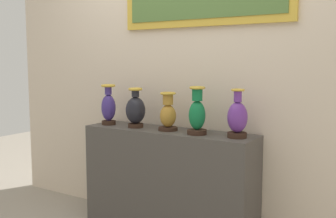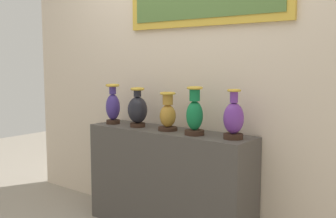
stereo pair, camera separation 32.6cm
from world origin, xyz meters
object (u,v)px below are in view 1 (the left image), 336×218
at_px(vase_ochre, 168,114).
at_px(vase_violet, 237,118).
at_px(vase_onyx, 136,110).
at_px(vase_emerald, 197,114).
at_px(vase_indigo, 108,107).

distance_m(vase_ochre, vase_violet, 0.59).
relative_size(vase_onyx, vase_violet, 0.94).
relative_size(vase_onyx, vase_emerald, 0.92).
bearing_deg(vase_indigo, vase_violet, 1.28).
height_order(vase_onyx, vase_violet, vase_violet).
bearing_deg(vase_violet, vase_indigo, -178.72).
relative_size(vase_indigo, vase_ochre, 1.15).
distance_m(vase_indigo, vase_onyx, 0.30).
distance_m(vase_emerald, vase_violet, 0.32).
xyz_separation_m(vase_ochre, vase_violet, (0.59, 0.01, 0.01)).
xyz_separation_m(vase_emerald, vase_violet, (0.31, 0.04, -0.01)).
height_order(vase_indigo, vase_violet, vase_violet).
height_order(vase_indigo, vase_emerald, vase_emerald).
height_order(vase_ochre, vase_violet, vase_violet).
xyz_separation_m(vase_onyx, vase_emerald, (0.59, -0.01, 0.01)).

